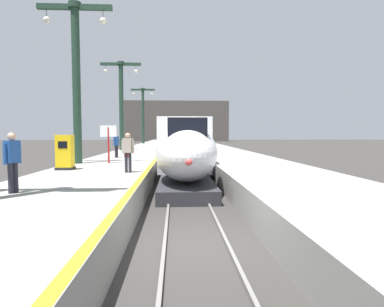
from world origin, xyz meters
name	(u,v)px	position (x,y,z in m)	size (l,w,h in m)	color
ground_plane	(196,246)	(0.00, 0.00, 0.00)	(260.00, 260.00, 0.00)	#33302D
platform_left	(141,155)	(-4.05, 24.75, 0.53)	(4.80, 110.00, 1.05)	gray
platform_right	(220,155)	(4.05, 24.75, 0.53)	(4.80, 110.00, 1.05)	gray
platform_left_safety_stripe	(163,150)	(-1.77, 24.75, 1.05)	(0.20, 107.80, 0.01)	yellow
rail_main_left	(173,157)	(-0.75, 27.50, 0.06)	(0.08, 110.00, 0.12)	slate
rail_main_right	(187,157)	(0.75, 27.50, 0.06)	(0.08, 110.00, 0.12)	slate
highspeed_train_main	(181,142)	(0.00, 22.23, 1.93)	(2.92, 37.69, 3.60)	silver
station_column_mid	(76,67)	(-5.90, 10.34, 6.34)	(4.00, 0.68, 8.73)	#1E3828
station_column_far	(121,97)	(-5.90, 24.65, 6.37)	(4.00, 0.68, 8.81)	#1E3828
station_column_distant	(143,110)	(-5.90, 45.70, 6.58)	(4.00, 0.68, 9.19)	#1E3828
passenger_near_edge	(116,143)	(-4.57, 14.50, 2.04)	(0.35, 0.54, 1.69)	#23232D
passenger_mid_platform	(12,158)	(-5.01, 1.52, 2.04)	(0.34, 0.54, 1.69)	#23232D
passenger_far_waiting	(128,149)	(-2.50, 6.01, 2.04)	(0.56, 0.31, 1.69)	#23232D
rolling_suitcase	(127,153)	(-3.83, 14.51, 1.35)	(0.40, 0.22, 0.98)	maroon
ticket_machine_yellow	(65,154)	(-5.55, 7.25, 1.79)	(0.76, 0.62, 1.60)	yellow
departure_info_board	(108,136)	(-4.23, 10.39, 2.56)	(0.90, 0.10, 2.12)	maroon
terminus_back_wall	(177,121)	(0.00, 102.00, 7.00)	(36.00, 2.00, 14.00)	#4C4742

